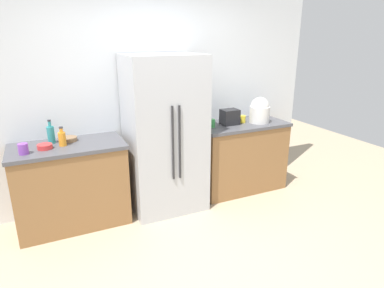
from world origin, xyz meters
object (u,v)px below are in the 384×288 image
at_px(bowl_b, 69,139).
at_px(rice_cooker, 260,111).
at_px(toaster, 230,117).
at_px(bottle_a, 51,134).
at_px(cup_a, 23,149).
at_px(cup_c, 242,119).
at_px(cup_b, 212,123).
at_px(bottle_b, 62,138).
at_px(bowl_a, 45,147).
at_px(refrigerator, 165,135).

bearing_deg(bowl_b, rice_cooker, -4.70).
xyz_separation_m(toaster, bottle_a, (-2.15, 0.13, 0.00)).
bearing_deg(rice_cooker, cup_a, -178.78).
distance_m(rice_cooker, cup_c, 0.25).
xyz_separation_m(rice_cooker, cup_b, (-0.69, 0.05, -0.11)).
bearing_deg(bowl_b, bottle_b, -117.59).
bearing_deg(bowl_a, bowl_b, 34.68).
height_order(bottle_a, cup_a, bottle_a).
xyz_separation_m(toaster, rice_cooker, (0.42, -0.07, 0.06)).
relative_size(bowl_a, bowl_b, 0.85).
height_order(bottle_a, cup_c, bottle_a).
bearing_deg(bottle_a, cup_b, -4.68).
bearing_deg(bottle_b, toaster, 0.53).
bearing_deg(bottle_a, refrigerator, -8.49).
xyz_separation_m(bottle_b, cup_a, (-0.37, -0.11, -0.03)).
relative_size(rice_cooker, cup_a, 3.13).
height_order(bottle_b, bowl_a, bottle_b).
relative_size(bottle_a, cup_c, 2.75).
height_order(cup_c, bowl_b, cup_c).
xyz_separation_m(toaster, cup_b, (-0.27, -0.03, -0.05)).
bearing_deg(refrigerator, bowl_a, 179.69).
xyz_separation_m(cup_a, cup_b, (2.15, 0.11, -0.00)).
bearing_deg(bowl_a, rice_cooker, -0.51).
height_order(rice_cooker, cup_b, rice_cooker).
distance_m(cup_b, bowl_b, 1.71).
bearing_deg(cup_a, bottle_b, 17.18).
height_order(rice_cooker, bowl_a, rice_cooker).
bearing_deg(rice_cooker, bottle_a, 175.55).
height_order(bottle_b, cup_a, bottle_b).
bearing_deg(rice_cooker, cup_b, 176.17).
distance_m(bottle_a, cup_b, 1.89).
relative_size(toaster, bottle_b, 1.06).
distance_m(bottle_a, cup_a, 0.38).
distance_m(refrigerator, rice_cooker, 1.35).
height_order(cup_a, bowl_b, cup_a).
relative_size(refrigerator, bottle_b, 8.94).
relative_size(rice_cooker, bottle_b, 1.63).
bearing_deg(toaster, bottle_a, 176.63).
bearing_deg(bowl_b, toaster, -3.59).
bearing_deg(rice_cooker, toaster, 170.04).
bearing_deg(rice_cooker, bottle_b, 178.75).
distance_m(rice_cooker, bottle_b, 2.47).
bearing_deg(cup_b, bowl_b, 174.94).
relative_size(cup_c, bowl_a, 0.63).
distance_m(toaster, cup_b, 0.28).
height_order(refrigerator, bottle_a, refrigerator).
xyz_separation_m(bottle_b, bowl_b, (0.07, 0.14, -0.06)).
distance_m(cup_b, bowl_a, 1.96).
height_order(refrigerator, rice_cooker, refrigerator).
relative_size(cup_b, bowl_b, 0.58).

